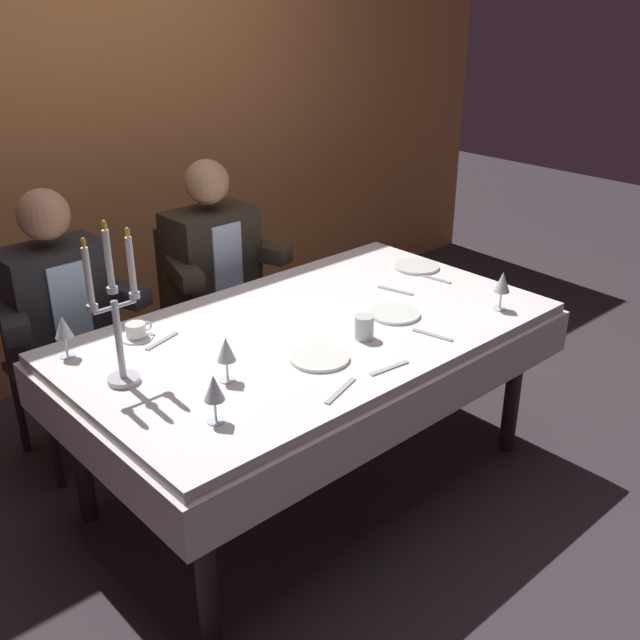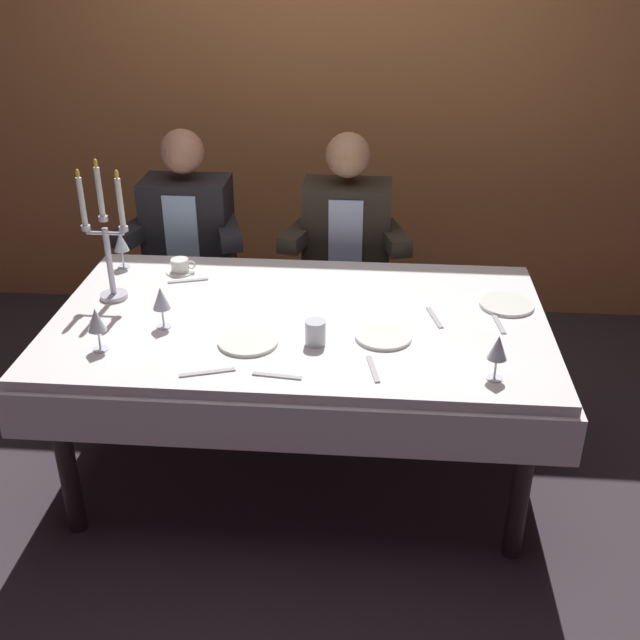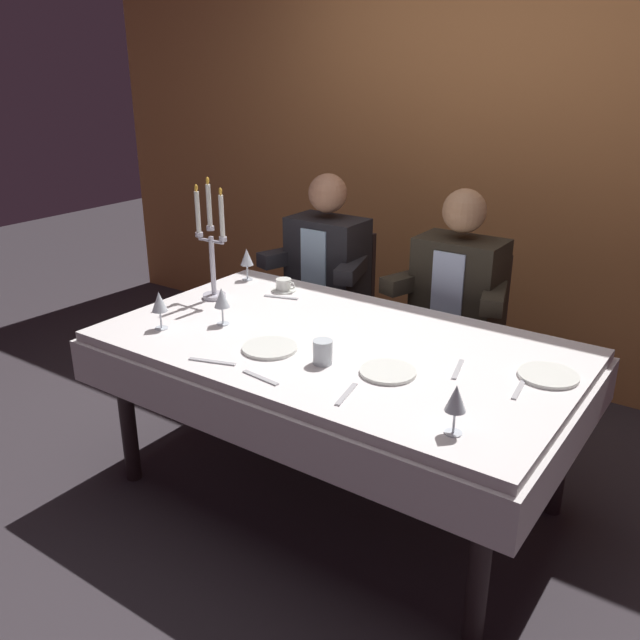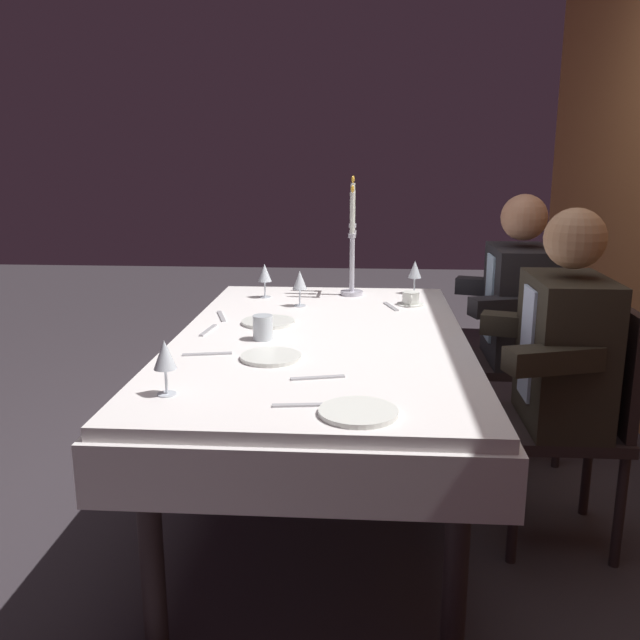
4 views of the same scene
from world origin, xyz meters
TOP-DOWN VIEW (x-y plane):
  - ground_plane at (0.00, 0.00)m, footprint 12.00×12.00m
  - back_wall at (0.00, 1.66)m, footprint 6.00×0.12m
  - dining_table at (0.00, 0.00)m, footprint 1.94×1.14m
  - candelabra at (-0.77, 0.10)m, footprint 0.19×0.11m
  - dinner_plate_0 at (0.32, -0.15)m, footprint 0.21×0.21m
  - dinner_plate_1 at (0.81, 0.15)m, footprint 0.22×0.22m
  - dinner_plate_2 at (-0.16, -0.23)m, footprint 0.22×0.22m
  - wine_glass_0 at (-0.83, 0.41)m, footprint 0.07×0.07m
  - wine_glass_1 at (0.69, -0.40)m, footprint 0.07×0.07m
  - wine_glass_2 at (-0.68, -0.32)m, footprint 0.07×0.07m
  - wine_glass_3 at (-0.50, -0.13)m, footprint 0.07×0.07m
  - water_tumbler_0 at (0.08, -0.21)m, footprint 0.07×0.07m
  - coffee_cup_0 at (-0.56, 0.37)m, footprint 0.13×0.12m
  - fork_0 at (0.29, -0.38)m, footprint 0.05×0.17m
  - fork_1 at (-0.03, -0.45)m, footprint 0.17×0.04m
  - fork_2 at (0.52, 0.02)m, footprint 0.06×0.17m
  - knife_3 at (-0.27, -0.44)m, footprint 0.19×0.08m
  - fork_4 at (-0.51, 0.28)m, footprint 0.17×0.07m
  - fork_5 at (0.76, -0.00)m, footprint 0.04×0.17m
  - seated_diner_0 at (-0.65, 0.89)m, footprint 0.63×0.48m
  - seated_diner_1 at (0.14, 0.89)m, footprint 0.63×0.48m

SIDE VIEW (x-z plane):
  - ground_plane at x=0.00m, z-range 0.00..0.00m
  - dining_table at x=0.00m, z-range 0.25..0.99m
  - seated_diner_0 at x=-0.65m, z-range 0.12..1.36m
  - seated_diner_1 at x=0.14m, z-range 0.12..1.36m
  - fork_0 at x=0.29m, z-range 0.74..0.75m
  - fork_1 at x=-0.03m, z-range 0.74..0.75m
  - fork_2 at x=0.52m, z-range 0.74..0.75m
  - knife_3 at x=-0.27m, z-range 0.74..0.75m
  - fork_4 at x=-0.51m, z-range 0.74..0.75m
  - fork_5 at x=0.76m, z-range 0.74..0.75m
  - dinner_plate_0 at x=0.32m, z-range 0.74..0.75m
  - dinner_plate_1 at x=0.81m, z-range 0.74..0.75m
  - dinner_plate_2 at x=-0.16m, z-range 0.74..0.75m
  - coffee_cup_0 at x=-0.56m, z-range 0.74..0.80m
  - water_tumbler_0 at x=0.08m, z-range 0.74..0.83m
  - wine_glass_0 at x=-0.83m, z-range 0.77..0.94m
  - wine_glass_1 at x=0.69m, z-range 0.77..0.94m
  - wine_glass_3 at x=-0.50m, z-range 0.77..0.94m
  - wine_glass_2 at x=-0.68m, z-range 0.77..0.94m
  - candelabra at x=-0.77m, z-range 0.69..1.26m
  - back_wall at x=0.00m, z-range 0.00..2.70m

